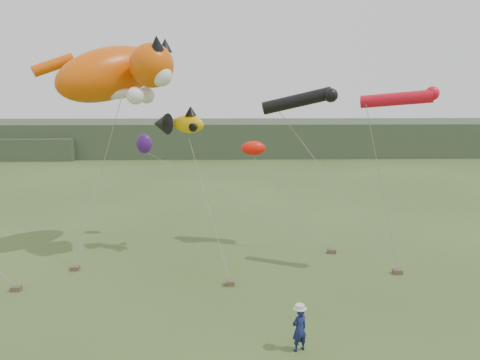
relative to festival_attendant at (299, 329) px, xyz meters
name	(u,v)px	position (x,y,z in m)	size (l,w,h in m)	color
ground	(232,335)	(-2.06, 1.00, -0.71)	(120.00, 120.00, 0.00)	#385123
headland	(204,138)	(-5.18, 45.69, 1.21)	(90.00, 13.00, 4.00)	#2D3D28
festival_attendant	(299,329)	(0.00, 0.00, 0.00)	(0.52, 0.34, 1.42)	#141B4D
sandbag_anchors	(216,272)	(-2.72, 6.21, -0.62)	(16.27, 4.33, 0.19)	brown
cat_kite	(118,73)	(-7.28, 9.35, 7.97)	(7.11, 5.66, 3.64)	#D95005
fish_kite	(178,123)	(-4.49, 9.08, 5.64)	(2.77, 1.83, 1.34)	#D8A206
tube_kites	(337,99)	(2.86, 8.48, 6.77)	(6.95, 5.01, 1.39)	black
misc_kites	(204,146)	(-3.40, 10.75, 4.36)	(6.75, 2.28, 1.02)	#FE1508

